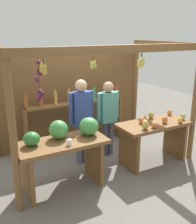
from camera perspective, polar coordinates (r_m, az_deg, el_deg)
The scene contains 7 objects.
ground_plane at distance 5.37m, azimuth -0.97°, elevation -9.82°, with size 12.00×12.00×0.00m, color slate.
market_stall at distance 5.29m, azimuth -3.33°, elevation 4.78°, with size 3.45×1.97×2.24m.
fruit_counter_left at distance 4.19m, azimuth -7.32°, elevation -7.07°, with size 1.40×0.67×1.10m.
fruit_counter_right at distance 5.07m, azimuth 12.03°, elevation -4.32°, with size 1.40×0.64×0.96m.
bottle_shelf_unit at distance 5.63m, azimuth -4.79°, elevation 0.40°, with size 2.22×0.22×1.31m.
vendor_man at distance 4.82m, azimuth -3.61°, elevation -0.56°, with size 0.48×0.22×1.61m.
vendor_woman at distance 5.17m, azimuth 2.18°, elevation -0.13°, with size 0.48×0.20×1.51m.
Camera 1 is at (-2.22, -4.24, 2.42)m, focal length 42.24 mm.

